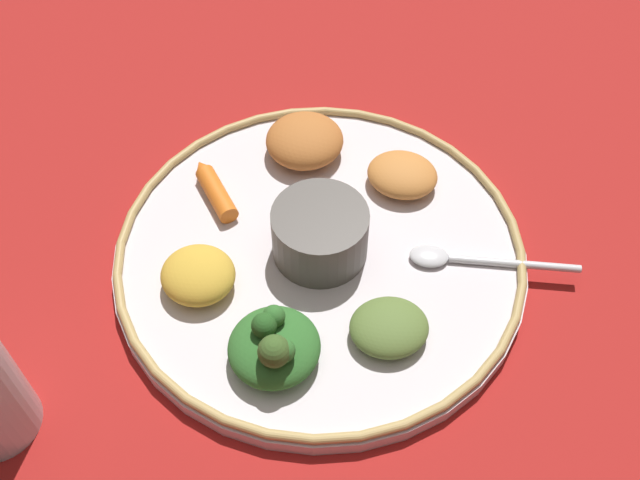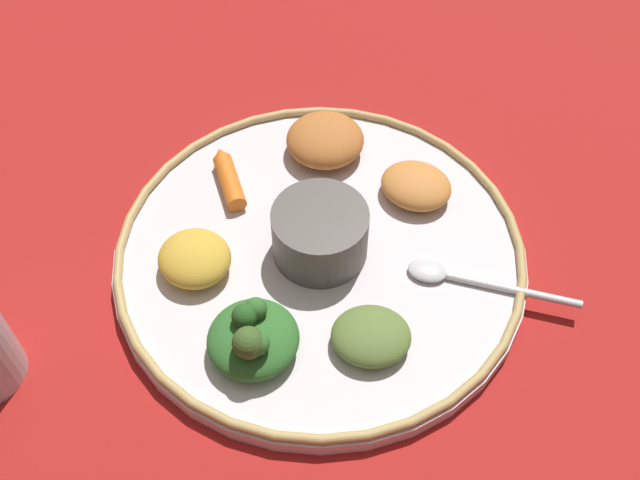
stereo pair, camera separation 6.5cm
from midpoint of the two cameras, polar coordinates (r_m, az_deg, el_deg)
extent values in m
plane|color=maroon|center=(0.67, -2.76, -1.71)|extent=(2.40, 2.40, 0.00)
cylinder|color=silver|center=(0.66, -2.78, -1.35)|extent=(0.36, 0.36, 0.01)
torus|color=tan|center=(0.65, -2.81, -0.82)|extent=(0.36, 0.36, 0.01)
cylinder|color=#4C4742|center=(0.64, -2.89, 0.34)|extent=(0.08, 0.08, 0.05)
cylinder|color=brown|center=(0.62, -2.97, 1.57)|extent=(0.07, 0.07, 0.01)
ellipsoid|color=silver|center=(0.65, 5.55, -1.42)|extent=(0.04, 0.03, 0.01)
cylinder|color=silver|center=(0.66, 11.96, -1.97)|extent=(0.11, 0.02, 0.01)
ellipsoid|color=#2D6628|center=(0.59, -6.68, -8.37)|extent=(0.09, 0.09, 0.03)
sphere|color=#385623|center=(0.56, -6.85, -8.69)|extent=(0.03, 0.03, 0.03)
sphere|color=#2D6628|center=(0.58, -6.75, -6.04)|extent=(0.02, 0.02, 0.02)
sphere|color=#23511E|center=(0.58, -7.52, -6.73)|extent=(0.02, 0.02, 0.02)
sphere|color=#2D6628|center=(0.56, -6.02, -8.68)|extent=(0.02, 0.02, 0.02)
cylinder|color=orange|center=(0.70, -10.55, 3.34)|extent=(0.05, 0.06, 0.02)
cone|color=orange|center=(0.72, -11.60, 5.35)|extent=(0.02, 0.02, 0.02)
ellipsoid|color=gold|center=(0.64, -12.20, -2.83)|extent=(0.07, 0.07, 0.03)
ellipsoid|color=#C67A38|center=(0.70, 3.70, 4.85)|extent=(0.07, 0.06, 0.03)
ellipsoid|color=#B2662D|center=(0.72, -3.76, 7.46)|extent=(0.10, 0.10, 0.03)
ellipsoid|color=#567033|center=(0.60, 2.23, -6.91)|extent=(0.08, 0.08, 0.02)
camera|label=1|loc=(0.03, -92.87, -3.73)|focal=41.82mm
camera|label=2|loc=(0.03, 87.13, 3.73)|focal=41.82mm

